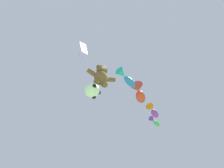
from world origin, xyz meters
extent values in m
ellipsoid|color=brown|center=(-0.84, 5.62, 9.63)|extent=(1.00, 0.86, 1.23)
sphere|color=brown|center=(-0.84, 5.62, 10.54)|extent=(0.84, 0.84, 0.84)
sphere|color=beige|center=(-0.84, 5.26, 10.48)|extent=(0.35, 0.35, 0.35)
sphere|color=brown|center=(-1.14, 5.62, 10.87)|extent=(0.34, 0.34, 0.34)
cylinder|color=brown|center=(-1.57, 5.62, 9.85)|extent=(0.73, 0.33, 0.57)
sphere|color=brown|center=(-1.11, 5.62, 9.05)|extent=(0.46, 0.46, 0.46)
sphere|color=brown|center=(-0.53, 5.62, 10.87)|extent=(0.34, 0.34, 0.34)
cylinder|color=brown|center=(-0.11, 5.62, 9.85)|extent=(0.73, 0.33, 0.57)
sphere|color=brown|center=(-0.56, 5.62, 9.05)|extent=(0.46, 0.46, 0.46)
sphere|color=white|center=(-1.30, 5.77, 8.25)|extent=(0.96, 0.96, 0.96)
sphere|color=black|center=(-0.86, 5.77, 8.25)|extent=(0.27, 0.27, 0.27)
sphere|color=black|center=(-1.40, 6.07, 8.56)|extent=(0.27, 0.27, 0.27)
sphere|color=black|center=(-1.30, 5.34, 8.18)|extent=(0.27, 0.27, 0.27)
sphere|color=black|center=(-1.09, 5.93, 7.90)|extent=(0.27, 0.27, 0.27)
ellipsoid|color=blue|center=(2.14, 6.46, 11.78)|extent=(1.65, 1.23, 0.53)
cone|color=#19ADB2|center=(1.08, 5.94, 11.78)|extent=(1.10, 1.07, 0.78)
sphere|color=black|center=(2.58, 6.68, 11.92)|extent=(0.14, 0.14, 0.14)
ellipsoid|color=red|center=(4.32, 8.07, 12.37)|extent=(1.78, 1.80, 0.79)
cone|color=red|center=(3.47, 7.17, 12.37)|extent=(1.45, 1.44, 1.17)
sphere|color=black|center=(4.68, 8.44, 12.58)|extent=(0.21, 0.21, 0.21)
ellipsoid|color=purple|center=(6.65, 9.13, 11.80)|extent=(1.48, 1.28, 0.56)
cone|color=orange|center=(5.78, 8.57, 11.80)|extent=(1.06, 1.09, 0.83)
sphere|color=black|center=(7.00, 9.36, 11.95)|extent=(0.15, 0.15, 0.15)
ellipsoid|color=green|center=(8.37, 11.06, 12.39)|extent=(1.30, 0.95, 0.42)
cone|color=purple|center=(7.53, 10.67, 12.39)|extent=(0.86, 0.84, 0.62)
sphere|color=black|center=(8.72, 11.22, 12.51)|extent=(0.11, 0.11, 0.11)
cube|color=yellow|center=(-2.62, 5.93, 13.54)|extent=(1.04, 0.88, 1.34)
cylinder|color=purple|center=(-2.79, 5.88, 12.47)|extent=(0.03, 0.09, 1.28)
cylinder|color=purple|center=(-2.44, 5.89, 12.12)|extent=(0.03, 0.04, 1.99)
camera|label=1|loc=(-2.69, -0.28, 1.14)|focal=24.00mm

